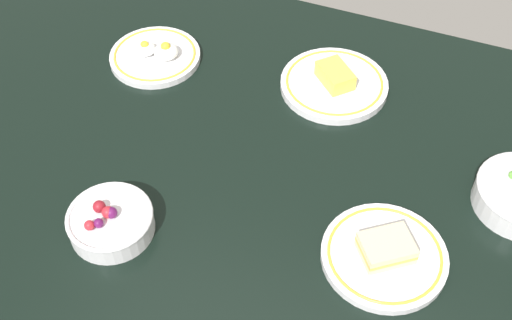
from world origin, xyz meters
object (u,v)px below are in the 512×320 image
(plate_sandwich, at_px, (385,254))
(plate_cheese, at_px, (334,83))
(bowl_berries, at_px, (111,221))
(plate_eggs, at_px, (156,55))

(plate_sandwich, height_order, plate_cheese, plate_cheese)
(bowl_berries, relative_size, plate_eggs, 0.75)
(plate_sandwich, xyz_separation_m, plate_cheese, (0.19, -0.35, -0.00))
(plate_sandwich, relative_size, plate_eggs, 1.07)
(plate_cheese, bearing_deg, plate_eggs, 8.53)
(plate_cheese, distance_m, plate_eggs, 0.37)
(plate_sandwich, distance_m, plate_eggs, 0.64)
(plate_sandwich, distance_m, bowl_berries, 0.44)
(plate_cheese, height_order, plate_eggs, plate_eggs)
(plate_cheese, height_order, bowl_berries, bowl_berries)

